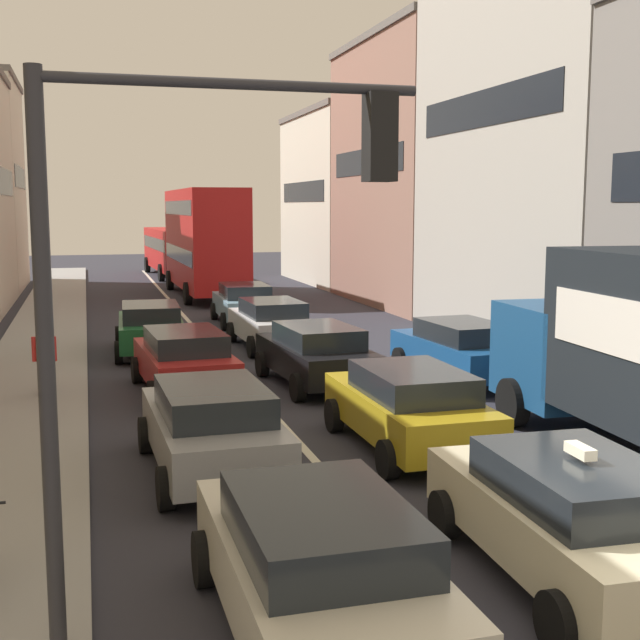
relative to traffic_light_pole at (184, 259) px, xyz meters
The scene contains 19 objects.
ground_plane 5.91m from the traffic_light_pole, ahead, with size 140.00×140.00×0.00m, color #2D2E38.
sidewalk_left 19.74m from the traffic_light_pole, 96.67° to the left, with size 2.60×64.00×0.14m, color #969696.
lane_stripe_left 19.81m from the traffic_light_pole, 81.87° to the left, with size 0.16×60.00×0.01m, color silver.
lane_stripe_right 20.56m from the traffic_light_pole, 72.28° to the left, with size 0.16×60.00×0.01m, color silver.
building_row_right 25.59m from the traffic_light_pole, 55.79° to the left, with size 7.20×43.90×13.43m.
traffic_light_pole is the anchor object (origin of this frame).
taxi_centre_lane_front 5.30m from the traffic_light_pole, ahead, with size 2.19×4.36×1.66m.
sedan_left_lane_front 3.26m from the traffic_light_pole, ahead, with size 2.08×4.31×1.49m.
sedan_centre_lane_second 7.87m from the traffic_light_pole, 51.47° to the left, with size 2.08×4.31×1.49m.
wagon_left_lane_second 6.15m from the traffic_light_pole, 79.50° to the left, with size 2.15×4.35×1.49m.
hatchback_centre_lane_third 12.43m from the traffic_light_pole, 68.85° to the left, with size 2.30×4.41×1.49m.
sedan_left_lane_third 11.76m from the traffic_light_pole, 83.81° to the left, with size 2.27×4.40×1.49m.
coupe_centre_lane_fourth 17.63m from the traffic_light_pole, 75.09° to the left, with size 2.18×4.36×1.49m.
sedan_left_lane_fourth 17.09m from the traffic_light_pole, 87.05° to the left, with size 2.20×4.37×1.49m.
sedan_centre_lane_fifth 22.85m from the traffic_light_pole, 78.21° to the left, with size 2.15×4.34×1.49m.
sedan_right_lane_behind_truck 13.83m from the traffic_light_pole, 53.89° to the left, with size 2.29×4.41×1.49m.
bus_mid_queue_primary 32.32m from the traffic_light_pole, 81.91° to the left, with size 2.91×10.53×5.06m.
bus_far_queue_secondary 44.30m from the traffic_light_pole, 84.35° to the left, with size 3.14×10.60×2.90m.
pedestrian_near_kerb 11.99m from the traffic_light_pole, 99.13° to the left, with size 0.53×0.34×1.66m.
Camera 1 is at (-5.32, -7.01, 4.30)m, focal length 46.92 mm.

